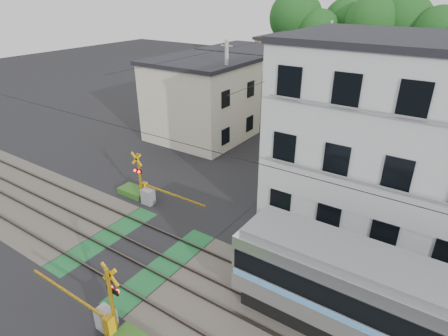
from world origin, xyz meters
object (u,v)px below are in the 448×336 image
Objects in this scene: crossing_signal_near at (106,316)px; crossing_signal_far at (147,192)px; pedestrian at (353,92)px; apartment_block at (389,135)px.

crossing_signal_near is 8.95m from crossing_signal_far.
pedestrian is (2.92, 29.07, 0.13)m from crossing_signal_far.
crossing_signal_far is at bearing 93.40° from pedestrian.
apartment_block is (5.91, 13.15, 3.94)m from crossing_signal_near.
crossing_signal_near is 14.95m from apartment_block.
apartment_block is 6.03× the size of pedestrian.
crossing_signal_near is 1.00× the size of crossing_signal_far.
apartment_block is 24.91m from pedestrian.
crossing_signal_near is at bearing -54.71° from crossing_signal_far.
crossing_signal_near is at bearing -114.22° from apartment_block.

